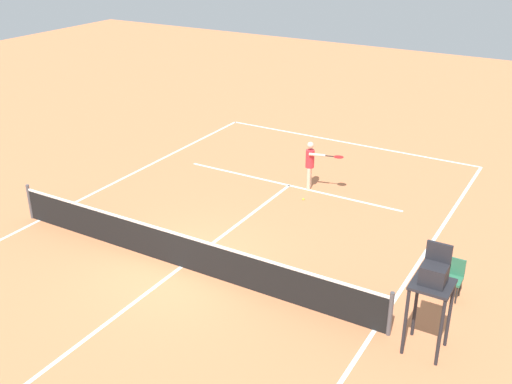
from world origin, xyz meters
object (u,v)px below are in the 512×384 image
object	(u,v)px
player_serving	(311,162)
tennis_ball	(303,199)
courtside_chair_mid	(453,277)
umpire_chair	(433,283)

from	to	relation	value
player_serving	tennis_ball	size ratio (longest dim) A/B	23.79
player_serving	courtside_chair_mid	size ratio (longest dim) A/B	1.70
player_serving	tennis_ball	world-z (taller)	player_serving
player_serving	umpire_chair	bearing A→B (deg)	27.62
umpire_chair	courtside_chair_mid	distance (m)	2.47
player_serving	umpire_chair	world-z (taller)	umpire_chair
player_serving	tennis_ball	distance (m)	1.31
umpire_chair	player_serving	bearing A→B (deg)	-48.00
player_serving	courtside_chair_mid	world-z (taller)	player_serving
tennis_ball	courtside_chair_mid	world-z (taller)	courtside_chair_mid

